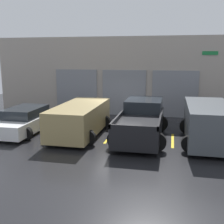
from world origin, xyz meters
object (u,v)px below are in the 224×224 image
object	(u,v)px
pickup_truck	(141,121)
van_right	(208,122)
sedan_side	(80,119)
sedan_white	(25,120)

from	to	relation	value
pickup_truck	van_right	bearing A→B (deg)	-5.34
sedan_side	sedan_white	bearing A→B (deg)	179.59
van_right	pickup_truck	bearing A→B (deg)	174.66
sedan_side	van_right	bearing A→B (deg)	-0.01
pickup_truck	van_right	xyz separation A→B (m)	(2.93, -0.27, 0.15)
pickup_truck	sedan_side	distance (m)	2.94
pickup_truck	van_right	size ratio (longest dim) A/B	1.10
pickup_truck	van_right	world-z (taller)	van_right
sedan_side	van_right	size ratio (longest dim) A/B	1.01
sedan_side	van_right	world-z (taller)	van_right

